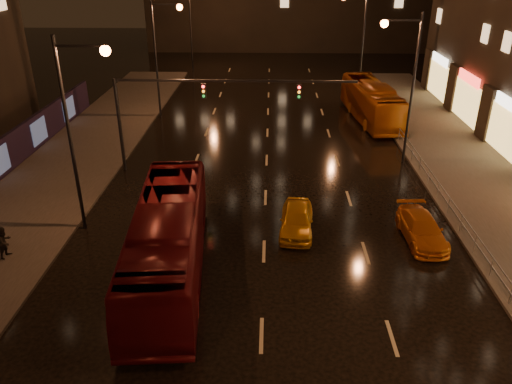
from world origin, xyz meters
TOP-DOWN VIEW (x-y plane):
  - ground at (0.00, 20.00)m, footprint 140.00×140.00m
  - sidewalk_left at (-13.50, 15.00)m, footprint 7.00×70.00m
  - sidewalk_right at (13.50, 15.00)m, footprint 7.00×70.00m
  - traffic_signal at (-5.06, 20.00)m, footprint 15.31×0.32m
  - railing_right at (10.20, 18.00)m, footprint 0.05×56.00m
  - bus_red at (-4.27, 8.12)m, footprint 3.98×12.55m
  - bus_curb at (9.00, 31.75)m, footprint 3.88×11.82m
  - taxi_near at (1.67, 12.00)m, footprint 2.01×4.30m
  - taxi_far at (8.00, 11.32)m, footprint 2.01×4.51m
  - pedestrian_b at (-12.28, 8.97)m, footprint 0.74×0.87m

SIDE VIEW (x-z plane):
  - ground at x=0.00m, z-range 0.00..0.00m
  - sidewalk_left at x=-13.50m, z-range 0.00..0.15m
  - sidewalk_right at x=13.50m, z-range 0.00..0.15m
  - taxi_far at x=8.00m, z-range 0.00..1.29m
  - taxi_near at x=1.67m, z-range 0.00..1.42m
  - railing_right at x=10.20m, z-range 0.40..1.40m
  - pedestrian_b at x=-12.28m, z-range 0.15..1.72m
  - bus_curb at x=9.00m, z-range 0.00..3.23m
  - bus_red at x=-4.27m, z-range 0.00..3.44m
  - traffic_signal at x=-5.06m, z-range 1.64..7.84m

